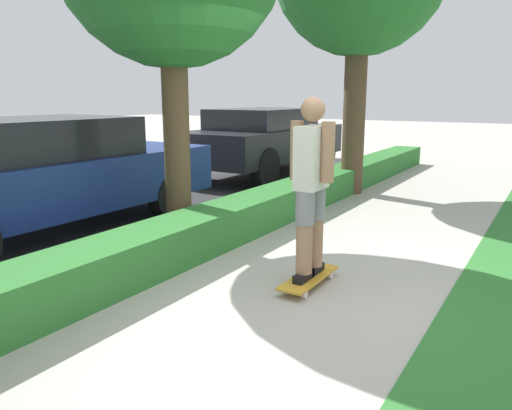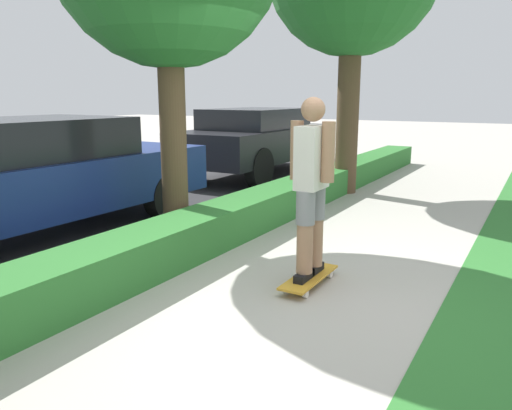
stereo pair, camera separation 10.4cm
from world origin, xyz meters
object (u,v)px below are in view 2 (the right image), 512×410
(skateboard, at_px, (309,278))
(skater_person, at_px, (311,184))
(parked_car_rear, at_px, (258,139))
(parked_car_middle, at_px, (31,174))

(skateboard, xyz_separation_m, skater_person, (-0.00, -0.00, 0.86))
(parked_car_rear, bearing_deg, skater_person, -146.17)
(skateboard, relative_size, parked_car_rear, 0.19)
(skateboard, height_order, skater_person, skater_person)
(skateboard, distance_m, parked_car_middle, 3.67)
(skateboard, xyz_separation_m, parked_car_middle, (-0.14, 3.60, 0.68))
(skateboard, relative_size, parked_car_middle, 0.18)
(skateboard, relative_size, skater_person, 0.51)
(skater_person, bearing_deg, parked_car_rear, 34.15)
(skateboard, bearing_deg, parked_car_middle, 92.30)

